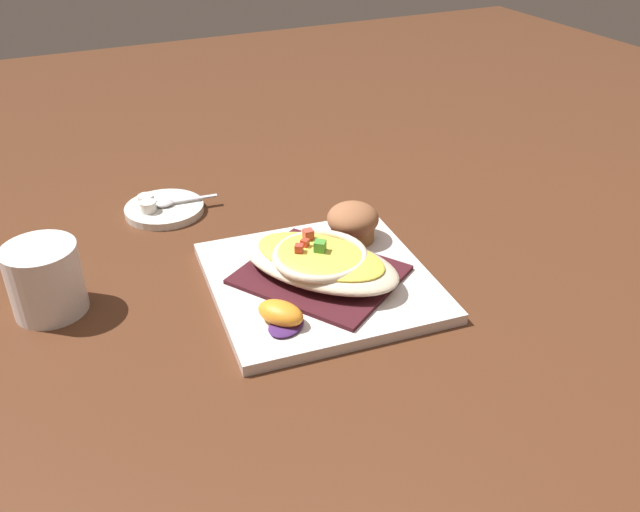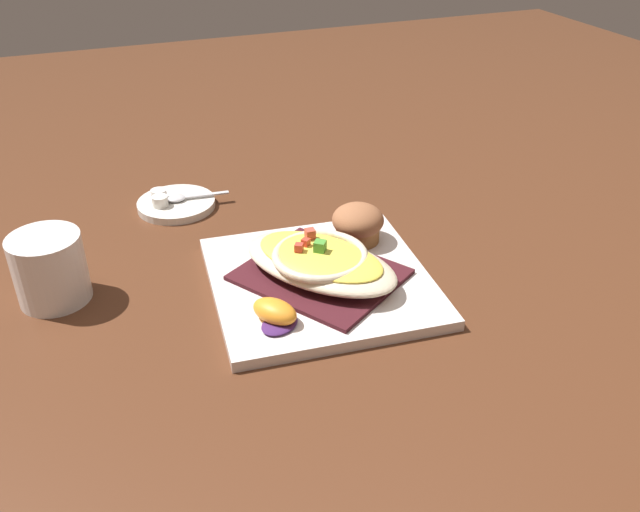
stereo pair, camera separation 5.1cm
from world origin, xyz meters
name	(u,v)px [view 1 (the left image)]	position (x,y,z in m)	size (l,w,h in m)	color
ground_plane	(320,286)	(0.00, 0.00, 0.00)	(2.60, 2.60, 0.00)	#532E1B
square_plate	(320,281)	(0.00, 0.00, 0.01)	(0.27, 0.27, 0.01)	white
folded_napkin	(320,275)	(0.00, 0.00, 0.02)	(0.18, 0.15, 0.01)	#41161D
gratin_dish	(320,260)	(0.00, 0.00, 0.04)	(0.24, 0.21, 0.05)	beige
muffin	(353,222)	(-0.07, 0.08, 0.04)	(0.07, 0.07, 0.05)	#9E6635
orange_garnish	(282,315)	(0.07, -0.08, 0.03)	(0.07, 0.06, 0.03)	#45225D
coffee_mug	(45,282)	(-0.09, -0.31, 0.04)	(0.11, 0.09, 0.09)	white
creamer_saucer	(164,209)	(-0.28, -0.13, 0.01)	(0.12, 0.12, 0.01)	silver
spoon	(169,202)	(-0.28, -0.12, 0.02)	(0.03, 0.10, 0.01)	silver
creamer_cup_0	(146,200)	(-0.29, -0.15, 0.02)	(0.02, 0.02, 0.02)	white
creamer_cup_1	(148,207)	(-0.27, -0.15, 0.02)	(0.02, 0.02, 0.02)	white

